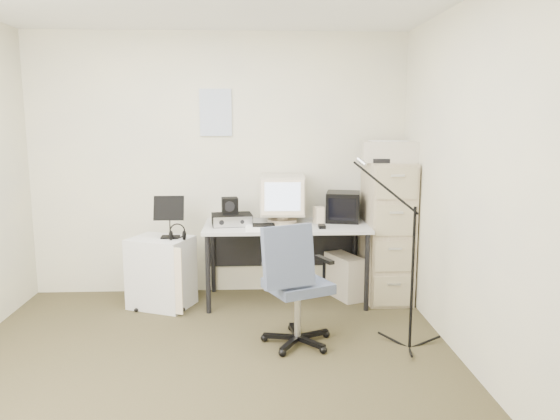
{
  "coord_description": "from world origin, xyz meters",
  "views": [
    {
      "loc": [
        0.34,
        -3.47,
        1.7
      ],
      "look_at": [
        0.55,
        0.95,
        0.95
      ],
      "focal_mm": 35.0,
      "sensor_mm": 36.0,
      "label": 1
    }
  ],
  "objects_px": {
    "desk": "(286,263)",
    "office_chair": "(298,283)",
    "filing_cabinet": "(387,231)",
    "side_cart": "(161,272)"
  },
  "relations": [
    {
      "from": "office_chair",
      "to": "side_cart",
      "type": "relative_size",
      "value": 1.5
    },
    {
      "from": "filing_cabinet",
      "to": "side_cart",
      "type": "relative_size",
      "value": 2.04
    },
    {
      "from": "filing_cabinet",
      "to": "office_chair",
      "type": "xyz_separation_m",
      "value": [
        -0.92,
        -1.03,
        -0.17
      ]
    },
    {
      "from": "desk",
      "to": "office_chair",
      "type": "relative_size",
      "value": 1.57
    },
    {
      "from": "desk",
      "to": "office_chair",
      "type": "distance_m",
      "value": 1.01
    },
    {
      "from": "desk",
      "to": "office_chair",
      "type": "bearing_deg",
      "value": -88.31
    },
    {
      "from": "desk",
      "to": "side_cart",
      "type": "relative_size",
      "value": 2.35
    },
    {
      "from": "side_cart",
      "to": "desk",
      "type": "bearing_deg",
      "value": 27.32
    },
    {
      "from": "filing_cabinet",
      "to": "side_cart",
      "type": "distance_m",
      "value": 2.12
    },
    {
      "from": "filing_cabinet",
      "to": "office_chair",
      "type": "distance_m",
      "value": 1.4
    }
  ]
}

